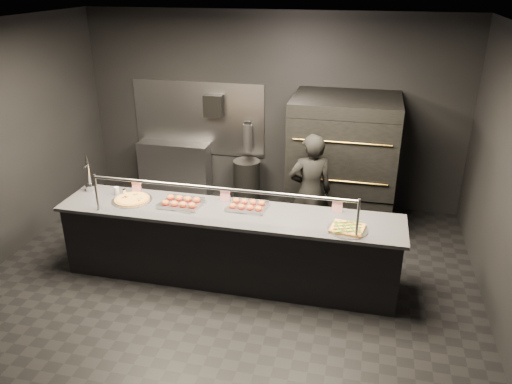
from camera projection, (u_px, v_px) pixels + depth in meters
room at (226, 164)px, 5.67m from camera, size 6.04×6.00×3.00m
service_counter at (229, 245)px, 6.04m from camera, size 4.10×0.78×1.37m
pizza_oven at (342, 161)px, 7.29m from camera, size 1.50×1.23×1.91m
prep_shelf at (175, 168)px, 8.45m from camera, size 1.20×0.35×0.90m
towel_dispenser at (214, 106)px, 7.92m from camera, size 0.30×0.20×0.35m
fire_extinguisher at (248, 137)px, 8.01m from camera, size 0.14×0.14×0.51m
beer_tap at (90, 180)px, 6.37m from camera, size 0.13×0.18×0.49m
round_pizza at (132, 199)px, 6.13m from camera, size 0.49×0.49×0.03m
slider_tray_a at (181, 202)px, 6.02m from camera, size 0.56×0.47×0.08m
slider_tray_b at (247, 206)px, 5.94m from camera, size 0.50×0.39×0.07m
square_pizza at (347, 229)px, 5.43m from camera, size 0.45×0.45×0.05m
condiment_jar at (119, 191)px, 6.28m from camera, size 0.16×0.06×0.10m
tent_cards at (230, 196)px, 6.09m from camera, size 2.66×0.04×0.15m
trash_bin at (247, 182)px, 8.12m from camera, size 0.44×0.44×0.73m
worker at (310, 192)px, 6.66m from camera, size 0.68×0.55×1.61m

